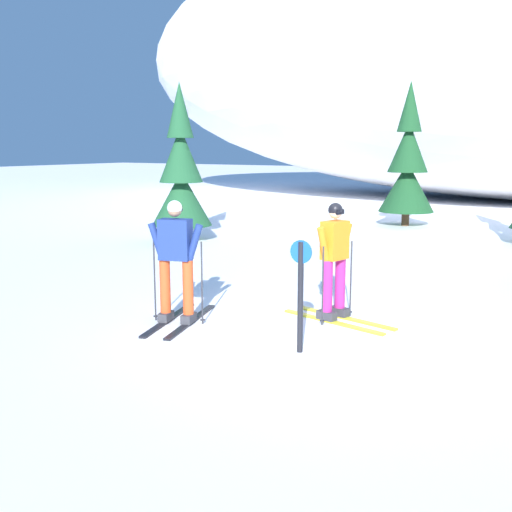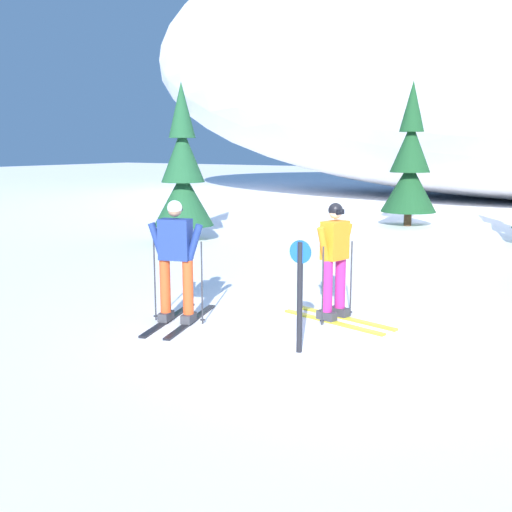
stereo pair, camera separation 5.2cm
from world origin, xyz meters
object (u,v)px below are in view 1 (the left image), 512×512
Objects in this scene: pine_tree_far_left at (181,176)px; pine_tree_left at (408,166)px; skier_navy_jacket at (176,260)px; trail_marker_post at (301,289)px; skier_orange_jacket at (335,260)px.

pine_tree_far_left is 7.29m from pine_tree_left.
skier_navy_jacket is 1.31× the size of trail_marker_post.
skier_orange_jacket is at bearing 98.56° from trail_marker_post.
trail_marker_post is at bearing -5.49° from skier_navy_jacket.
pine_tree_left is 12.66m from trail_marker_post.
pine_tree_far_left reaches higher than skier_orange_jacket.
skier_orange_jacket is 11.14m from pine_tree_left.
pine_tree_left is at bearing 102.49° from skier_orange_jacket.
trail_marker_post is (2.04, -0.20, -0.13)m from skier_navy_jacket.
skier_navy_jacket is at bearing -144.14° from skier_orange_jacket.
skier_orange_jacket is 2.24m from skier_navy_jacket.
pine_tree_left is at bearing 56.01° from pine_tree_far_left.
skier_orange_jacket is 0.98× the size of skier_navy_jacket.
skier_orange_jacket is at bearing -77.51° from pine_tree_left.
pine_tree_far_left is at bearing 143.54° from skier_orange_jacket.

